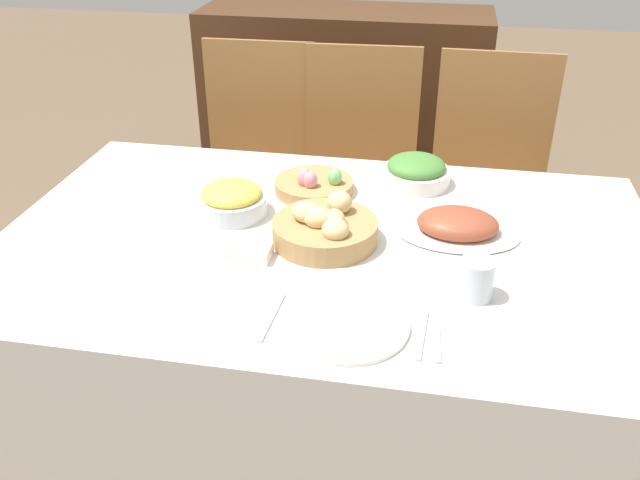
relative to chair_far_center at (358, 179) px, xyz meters
The scene contains 17 objects.
ground_plane 0.99m from the chair_far_center, 88.29° to the right, with size 12.00×12.00×0.00m, color brown.
dining_table 0.85m from the chair_far_center, 88.29° to the right, with size 1.65×1.04×0.73m.
chair_far_center is the anchor object (origin of this frame).
chair_far_right 0.47m from the chair_far_center, ahead, with size 0.43×0.43×0.99m.
chair_far_left 0.39m from the chair_far_center, behind, with size 0.43×0.43×0.99m.
sideboard 0.77m from the chair_far_center, 102.50° to the left, with size 1.29×0.44×0.98m.
bread_basket 0.89m from the chair_far_center, 88.34° to the right, with size 0.26×0.26×0.11m.
egg_basket 0.63m from the chair_far_center, 95.46° to the right, with size 0.22×0.22×0.08m.
ham_platter 0.87m from the chair_far_center, 65.18° to the right, with size 0.32×0.22×0.07m.
pineapple_bowl 0.83m from the chair_far_center, 108.05° to the right, with size 0.19×0.19×0.09m.
green_salad_bowl 0.58m from the chair_far_center, 64.42° to the right, with size 0.20×0.20×0.09m.
dinner_plate 1.22m from the chair_far_center, 83.84° to the right, with size 0.26×0.26×0.01m.
fork 1.21m from the chair_far_center, 91.34° to the right, with size 0.02×0.17×0.00m.
knife 1.24m from the chair_far_center, 76.55° to the right, with size 0.02×0.17×0.00m.
spoon 1.25m from the chair_far_center, 75.19° to the right, with size 0.02×0.17×0.00m.
drinking_cup 1.14m from the chair_far_center, 69.38° to the right, with size 0.08×0.08×0.09m.
butter_dish 1.00m from the chair_far_center, 98.38° to the right, with size 0.11×0.07×0.03m.
Camera 1 is at (0.25, -1.46, 1.58)m, focal length 38.00 mm.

